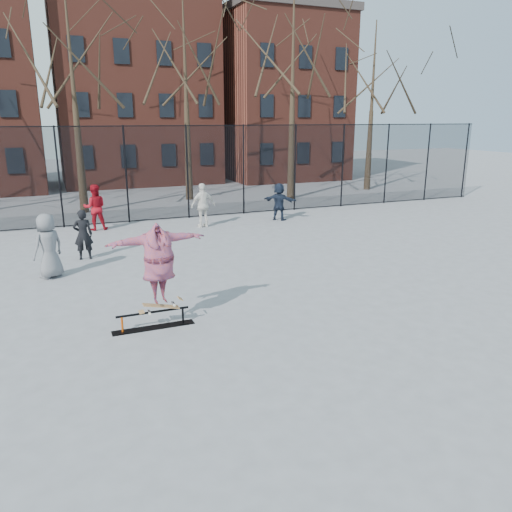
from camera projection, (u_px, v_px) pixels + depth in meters
name	position (u px, v px, depth m)	size (l,w,h in m)	color
ground	(299.00, 337.00, 10.07)	(100.00, 100.00, 0.00)	slate
skate_rail	(153.00, 321.00, 10.49)	(1.72, 0.26, 0.38)	black
skateboard	(161.00, 308.00, 10.48)	(0.82, 0.20, 0.10)	olive
skater	(159.00, 267.00, 10.24)	(2.08, 0.57, 1.69)	#3C398F
bystander_grey	(48.00, 246.00, 13.63)	(0.88, 0.57, 1.80)	slate
bystander_black	(83.00, 235.00, 15.44)	(0.57, 0.38, 1.57)	black
bystander_red	(95.00, 207.00, 19.49)	(0.87, 0.68, 1.79)	maroon
bystander_white	(203.00, 205.00, 20.00)	(1.04, 0.43, 1.77)	silver
bystander_navy	(279.00, 202.00, 21.42)	(1.48, 0.47, 1.60)	#17202F
fence	(159.00, 172.00, 21.10)	(34.03, 0.07, 4.00)	black
tree_row	(130.00, 49.00, 23.29)	(33.66, 7.46, 10.67)	black
rowhouses	(126.00, 89.00, 31.88)	(29.00, 7.00, 13.00)	#5C281D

